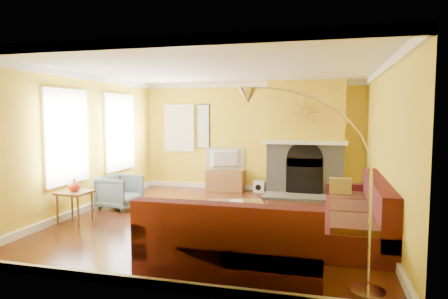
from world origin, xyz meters
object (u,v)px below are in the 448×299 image
(side_table, at_px, (75,207))
(coffee_table, at_px, (237,215))
(sectional_sofa, at_px, (281,210))
(media_console, at_px, (225,180))
(armchair, at_px, (120,192))
(arc_lamp, at_px, (312,191))

(side_table, bearing_deg, coffee_table, 10.12)
(sectional_sofa, distance_m, media_console, 4.03)
(armchair, xyz_separation_m, side_table, (-0.20, -1.20, -0.05))
(sectional_sofa, xyz_separation_m, armchair, (-3.40, 1.20, -0.11))
(side_table, xyz_separation_m, arc_lamp, (4.11, -1.70, 0.81))
(coffee_table, bearing_deg, arc_lamp, -59.26)
(coffee_table, distance_m, side_table, 2.85)
(media_console, relative_size, side_table, 1.67)
(side_table, relative_size, arc_lamp, 0.26)
(media_console, xyz_separation_m, side_table, (-1.80, -3.60, 0.02))
(media_console, xyz_separation_m, armchair, (-1.60, -2.40, 0.08))
(coffee_table, xyz_separation_m, media_console, (-1.00, 3.10, 0.07))
(coffee_table, xyz_separation_m, arc_lamp, (1.31, -2.20, 0.90))
(coffee_table, xyz_separation_m, side_table, (-2.80, -0.50, 0.09))
(media_console, bearing_deg, coffee_table, -72.12)
(sectional_sofa, height_order, side_table, sectional_sofa)
(sectional_sofa, distance_m, arc_lamp, 1.89)
(media_console, relative_size, armchair, 1.27)
(sectional_sofa, xyz_separation_m, media_console, (-1.80, 3.60, -0.19))
(coffee_table, height_order, armchair, armchair)
(coffee_table, distance_m, arc_lamp, 2.71)
(arc_lamp, bearing_deg, armchair, 143.42)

